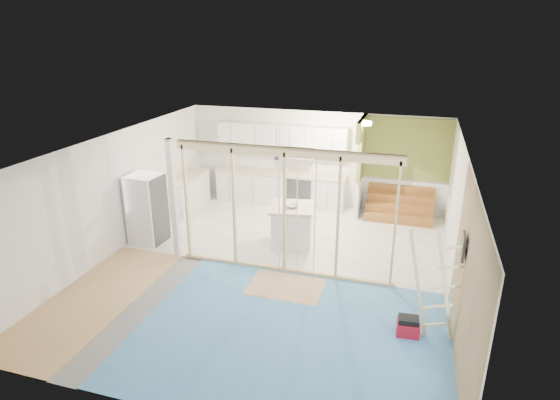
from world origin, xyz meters
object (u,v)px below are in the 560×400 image
(island, at_px, (292,226))
(toolbox, at_px, (408,327))
(ladder, at_px, (435,287))
(fridge, at_px, (147,209))

(island, height_order, toolbox, island)
(island, distance_m, ladder, 4.05)
(fridge, height_order, toolbox, fridge)
(fridge, distance_m, ladder, 6.46)
(island, relative_size, toolbox, 2.99)
(fridge, relative_size, toolbox, 4.33)
(fridge, relative_size, ladder, 0.88)
(toolbox, bearing_deg, island, 130.21)
(fridge, relative_size, island, 1.45)
(ladder, bearing_deg, fridge, 155.95)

